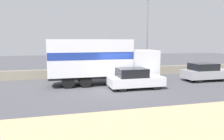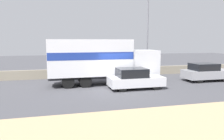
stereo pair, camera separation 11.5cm
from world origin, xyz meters
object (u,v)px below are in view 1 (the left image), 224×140
(street_lamp, at_px, (147,31))
(car_sedan_second, at_px, (205,72))
(car_hatchback, at_px, (135,79))
(box_truck, at_px, (100,59))

(street_lamp, distance_m, car_sedan_second, 6.47)
(street_lamp, bearing_deg, car_hatchback, -121.48)
(street_lamp, bearing_deg, car_sedan_second, -44.30)
(car_hatchback, bearing_deg, box_truck, 133.24)
(box_truck, bearing_deg, street_lamp, 29.32)
(street_lamp, relative_size, car_hatchback, 1.94)
(box_truck, height_order, car_hatchback, box_truck)
(car_hatchback, bearing_deg, street_lamp, 58.52)
(box_truck, bearing_deg, car_sedan_second, -5.06)
(street_lamp, relative_size, box_truck, 0.88)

